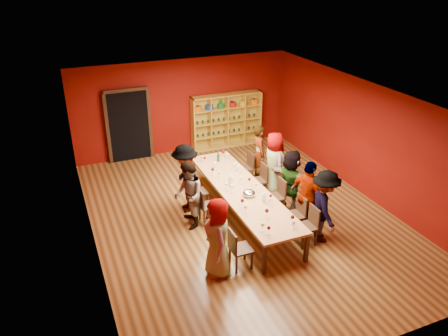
{
  "coord_description": "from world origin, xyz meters",
  "views": [
    {
      "loc": [
        -3.93,
        -8.37,
        5.75
      ],
      "look_at": [
        -0.27,
        0.47,
        1.15
      ],
      "focal_mm": 35.0,
      "sensor_mm": 36.0,
      "label": 1
    }
  ],
  "objects_px": {
    "person_left_2": "(188,195)",
    "chair_person_right_4": "(247,166)",
    "spittoon_bowl": "(249,193)",
    "chair_person_right_0": "(309,224)",
    "person_right_2": "(291,181)",
    "shelving_unit": "(226,118)",
    "chair_person_right_3": "(260,178)",
    "wine_bottle": "(218,158)",
    "person_right_4": "(259,153)",
    "person_right_0": "(324,206)",
    "chair_person_right_2": "(278,194)",
    "chair_person_left_0": "(237,247)",
    "person_right_1": "(308,196)",
    "person_left_3": "(186,178)",
    "chair_person_right_1": "(297,212)",
    "tasting_table": "(242,191)",
    "person_left_0": "(217,238)",
    "chair_person_left_2": "(205,204)",
    "chair_person_left_3": "(195,190)",
    "person_right_3": "(274,163)"
  },
  "relations": [
    {
      "from": "person_left_2",
      "to": "chair_person_right_4",
      "type": "relative_size",
      "value": 1.85
    },
    {
      "from": "spittoon_bowl",
      "to": "chair_person_right_0",
      "type": "bearing_deg",
      "value": -53.68
    },
    {
      "from": "chair_person_right_0",
      "to": "person_right_2",
      "type": "relative_size",
      "value": 0.56
    },
    {
      "from": "shelving_unit",
      "to": "chair_person_right_3",
      "type": "distance_m",
      "value": 3.6
    },
    {
      "from": "chair_person_right_4",
      "to": "wine_bottle",
      "type": "distance_m",
      "value": 0.92
    },
    {
      "from": "chair_person_right_0",
      "to": "person_right_4",
      "type": "bearing_deg",
      "value": 83.56
    },
    {
      "from": "person_right_0",
      "to": "chair_person_right_2",
      "type": "bearing_deg",
      "value": 30.71
    },
    {
      "from": "chair_person_right_3",
      "to": "chair_person_left_0",
      "type": "bearing_deg",
      "value": -125.33
    },
    {
      "from": "person_right_2",
      "to": "person_right_4",
      "type": "distance_m",
      "value": 1.78
    },
    {
      "from": "person_right_1",
      "to": "spittoon_bowl",
      "type": "bearing_deg",
      "value": 41.82
    },
    {
      "from": "person_left_3",
      "to": "chair_person_right_1",
      "type": "xyz_separation_m",
      "value": [
        2.06,
        -1.89,
        -0.38
      ]
    },
    {
      "from": "chair_person_right_3",
      "to": "tasting_table",
      "type": "bearing_deg",
      "value": -139.2
    },
    {
      "from": "chair_person_right_0",
      "to": "chair_person_right_1",
      "type": "height_order",
      "value": "same"
    },
    {
      "from": "person_left_0",
      "to": "person_right_2",
      "type": "height_order",
      "value": "person_left_0"
    },
    {
      "from": "shelving_unit",
      "to": "chair_person_left_2",
      "type": "bearing_deg",
      "value": -118.55
    },
    {
      "from": "chair_person_left_0",
      "to": "chair_person_right_0",
      "type": "bearing_deg",
      "value": 5.94
    },
    {
      "from": "tasting_table",
      "to": "person_left_0",
      "type": "xyz_separation_m",
      "value": [
        -1.34,
        -1.78,
        0.14
      ]
    },
    {
      "from": "chair_person_left_3",
      "to": "person_right_4",
      "type": "relative_size",
      "value": 0.54
    },
    {
      "from": "chair_person_left_3",
      "to": "person_right_0",
      "type": "relative_size",
      "value": 0.52
    },
    {
      "from": "chair_person_left_0",
      "to": "person_right_1",
      "type": "distance_m",
      "value": 2.23
    },
    {
      "from": "shelving_unit",
      "to": "wine_bottle",
      "type": "bearing_deg",
      "value": -116.81
    },
    {
      "from": "chair_person_left_0",
      "to": "person_right_1",
      "type": "xyz_separation_m",
      "value": [
        2.08,
        0.7,
        0.36
      ]
    },
    {
      "from": "chair_person_right_0",
      "to": "wine_bottle",
      "type": "distance_m",
      "value": 3.41
    },
    {
      "from": "person_left_2",
      "to": "spittoon_bowl",
      "type": "xyz_separation_m",
      "value": [
        1.33,
        -0.45,
        -0.0
      ]
    },
    {
      "from": "person_left_0",
      "to": "person_right_2",
      "type": "relative_size",
      "value": 1.05
    },
    {
      "from": "chair_person_left_3",
      "to": "person_right_2",
      "type": "height_order",
      "value": "person_right_2"
    },
    {
      "from": "chair_person_left_2",
      "to": "person_right_0",
      "type": "height_order",
      "value": "person_right_0"
    },
    {
      "from": "tasting_table",
      "to": "person_left_2",
      "type": "bearing_deg",
      "value": 176.59
    },
    {
      "from": "person_right_0",
      "to": "person_right_2",
      "type": "xyz_separation_m",
      "value": [
        0.0,
        1.44,
        -0.05
      ]
    },
    {
      "from": "person_left_3",
      "to": "person_right_1",
      "type": "relative_size",
      "value": 1.03
    },
    {
      "from": "person_right_3",
      "to": "person_right_4",
      "type": "relative_size",
      "value": 1.05
    },
    {
      "from": "shelving_unit",
      "to": "person_left_0",
      "type": "bearing_deg",
      "value": -114.15
    },
    {
      "from": "person_left_2",
      "to": "person_right_3",
      "type": "height_order",
      "value": "person_right_3"
    },
    {
      "from": "chair_person_left_0",
      "to": "chair_person_right_1",
      "type": "distance_m",
      "value": 1.95
    },
    {
      "from": "person_left_2",
      "to": "chair_person_right_0",
      "type": "xyz_separation_m",
      "value": [
        2.23,
        -1.67,
        -0.33
      ]
    },
    {
      "from": "person_left_2",
      "to": "chair_person_right_1",
      "type": "relative_size",
      "value": 1.85
    },
    {
      "from": "chair_person_right_3",
      "to": "shelving_unit",
      "type": "bearing_deg",
      "value": 82.16
    },
    {
      "from": "chair_person_right_1",
      "to": "person_right_3",
      "type": "xyz_separation_m",
      "value": [
        0.39,
        1.87,
        0.37
      ]
    },
    {
      "from": "person_left_0",
      "to": "chair_person_right_3",
      "type": "distance_m",
      "value": 3.43
    },
    {
      "from": "person_left_2",
      "to": "person_right_2",
      "type": "relative_size",
      "value": 1.03
    },
    {
      "from": "person_left_0",
      "to": "chair_person_right_3",
      "type": "relative_size",
      "value": 1.89
    },
    {
      "from": "chair_person_right_2",
      "to": "person_right_2",
      "type": "distance_m",
      "value": 0.47
    },
    {
      "from": "chair_person_left_0",
      "to": "person_right_2",
      "type": "xyz_separation_m",
      "value": [
        2.18,
        1.63,
        0.31
      ]
    },
    {
      "from": "person_right_3",
      "to": "wine_bottle",
      "type": "height_order",
      "value": "person_right_3"
    },
    {
      "from": "tasting_table",
      "to": "chair_person_right_1",
      "type": "xyz_separation_m",
      "value": [
        0.91,
        -1.08,
        -0.2
      ]
    },
    {
      "from": "person_right_2",
      "to": "chair_person_right_3",
      "type": "xyz_separation_m",
      "value": [
        -0.36,
        0.94,
        -0.31
      ]
    },
    {
      "from": "person_right_2",
      "to": "chair_person_right_3",
      "type": "bearing_deg",
      "value": 0.68
    },
    {
      "from": "chair_person_left_3",
      "to": "person_right_2",
      "type": "bearing_deg",
      "value": -23.81
    },
    {
      "from": "tasting_table",
      "to": "person_left_2",
      "type": "relative_size",
      "value": 2.73
    },
    {
      "from": "person_left_0",
      "to": "person_right_4",
      "type": "distance_m",
      "value": 4.29
    }
  ]
}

